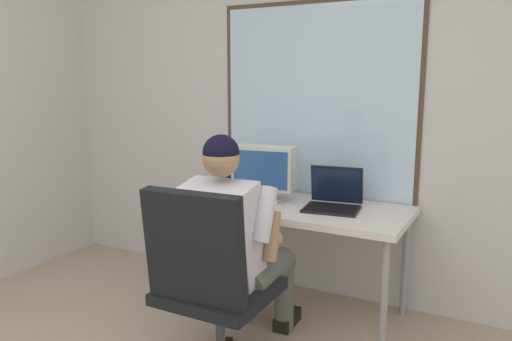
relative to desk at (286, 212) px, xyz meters
name	(u,v)px	position (x,y,z in m)	size (l,w,h in m)	color
wall_rear	(314,94)	(0.02, 0.39, 0.75)	(4.41, 0.08, 2.83)	beige
desk	(286,212)	(0.00, 0.00, 0.00)	(1.56, 0.67, 0.72)	gray
office_chair	(207,275)	(-0.01, -0.91, -0.10)	(0.54, 0.58, 1.01)	black
person_seated	(234,242)	(-0.02, -0.62, -0.02)	(0.55, 0.82, 1.24)	#535750
crt_monitor	(265,169)	(-0.17, 0.02, 0.27)	(0.43, 0.23, 0.36)	beige
laptop	(334,197)	(0.30, 0.05, 0.12)	(0.37, 0.34, 0.25)	black
wine_glass	(211,187)	(-0.47, -0.17, 0.15)	(0.09, 0.09, 0.14)	silver
desk_speaker	(227,179)	(-0.53, 0.13, 0.15)	(0.09, 0.10, 0.18)	black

